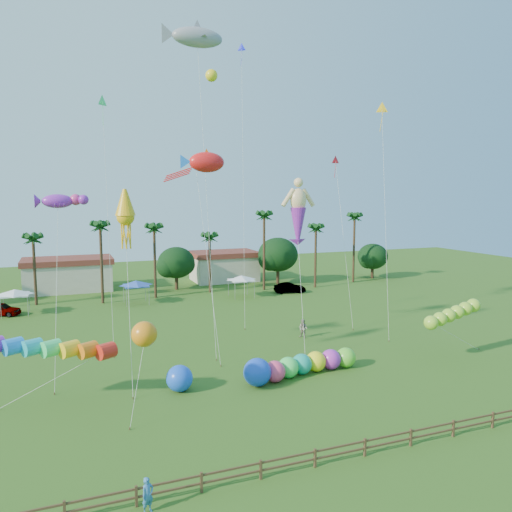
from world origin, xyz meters
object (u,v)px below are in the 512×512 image
object	(u,v)px
car_a	(0,309)
car_b	(290,288)
spectator_b	(303,329)
spectator_a	(148,495)
caterpillar_inflatable	(297,366)
blue_ball	(179,378)

from	to	relation	value
car_a	car_b	bearing A→B (deg)	-64.69
car_b	spectator_b	size ratio (longest dim) A/B	2.41
spectator_a	caterpillar_inflatable	world-z (taller)	caterpillar_inflatable
car_b	caterpillar_inflatable	size ratio (longest dim) A/B	0.44
caterpillar_inflatable	blue_ball	distance (m)	9.11
spectator_a	spectator_b	distance (m)	28.74
blue_ball	caterpillar_inflatable	bearing A→B (deg)	-2.57
spectator_b	caterpillar_inflatable	distance (m)	10.64
spectator_a	blue_ball	size ratio (longest dim) A/B	0.85
spectator_a	spectator_b	size ratio (longest dim) A/B	0.87
car_a	caterpillar_inflatable	xyz separation A→B (m)	(23.48, -30.29, 0.10)
car_b	spectator_b	bearing A→B (deg)	168.65
car_b	spectator_a	distance (m)	50.85
spectator_b	blue_ball	distance (m)	16.82
spectator_a	caterpillar_inflatable	xyz separation A→B (m)	(13.44, 12.59, 0.06)
blue_ball	car_b	bearing A→B (deg)	52.80
spectator_b	car_a	bearing A→B (deg)	-163.01
spectator_a	blue_ball	bearing A→B (deg)	44.27
caterpillar_inflatable	spectator_a	bearing A→B (deg)	-145.53
car_a	spectator_b	distance (m)	35.54
caterpillar_inflatable	blue_ball	size ratio (longest dim) A/B	5.36
spectator_b	caterpillar_inflatable	bearing A→B (deg)	-65.98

